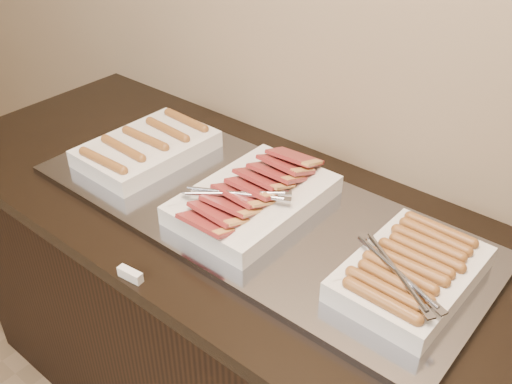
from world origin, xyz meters
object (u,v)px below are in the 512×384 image
(warming_tray, at_px, (252,210))
(dish_left, at_px, (147,148))
(dish_center, at_px, (253,197))
(dish_right, at_px, (410,271))
(counter, at_px, (258,337))

(warming_tray, bearing_deg, dish_left, -180.00)
(dish_center, bearing_deg, warming_tray, 154.59)
(dish_left, height_order, dish_right, dish_right)
(warming_tray, distance_m, dish_right, 0.44)
(counter, distance_m, warming_tray, 0.46)
(counter, height_order, dish_left, dish_left)
(warming_tray, height_order, dish_left, dish_left)
(counter, height_order, dish_center, dish_center)
(counter, height_order, dish_right, dish_right)
(dish_left, relative_size, dish_right, 1.09)
(counter, relative_size, dish_left, 5.49)
(dish_left, height_order, dish_center, dish_center)
(counter, height_order, warming_tray, warming_tray)
(warming_tray, xyz_separation_m, dish_right, (0.44, -0.00, 0.04))
(warming_tray, relative_size, dish_center, 2.81)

